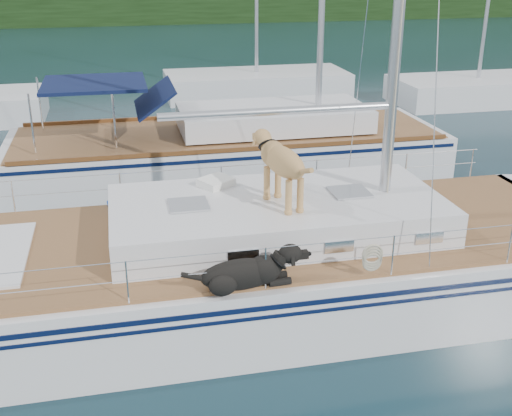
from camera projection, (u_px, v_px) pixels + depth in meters
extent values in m
plane|color=black|center=(229.00, 305.00, 10.58)|extent=(120.00, 120.00, 0.00)
cube|color=#595147|center=(129.00, 15.00, 52.23)|extent=(92.00, 1.00, 1.20)
cube|color=silver|center=(229.00, 278.00, 10.40)|extent=(12.00, 3.80, 1.40)
cube|color=brown|center=(228.00, 237.00, 10.13)|extent=(11.52, 3.50, 0.06)
cube|color=silver|center=(277.00, 215.00, 10.17)|extent=(5.20, 2.50, 0.55)
cylinder|color=silver|center=(279.00, 111.00, 9.55)|extent=(3.60, 0.12, 0.12)
cylinder|color=silver|center=(251.00, 250.00, 8.32)|extent=(10.56, 0.01, 0.01)
cylinder|color=silver|center=(210.00, 167.00, 11.49)|extent=(10.56, 0.01, 0.01)
cube|color=blue|center=(125.00, 204.00, 11.29)|extent=(0.62, 0.47, 0.04)
cube|color=white|center=(216.00, 182.00, 10.59)|extent=(0.67, 0.64, 0.13)
torus|color=beige|center=(373.00, 254.00, 8.66)|extent=(0.39, 0.14, 0.38)
cube|color=silver|center=(228.00, 157.00, 16.63)|extent=(11.00, 3.50, 1.30)
cube|color=brown|center=(228.00, 133.00, 16.39)|extent=(10.56, 3.29, 0.06)
cube|color=silver|center=(273.00, 117.00, 16.50)|extent=(4.80, 2.30, 0.55)
cube|color=#0E153B|center=(94.00, 84.00, 15.23)|extent=(2.40, 2.30, 0.08)
cube|color=silver|center=(256.00, 86.00, 25.73)|extent=(7.20, 3.00, 1.10)
cube|color=silver|center=(476.00, 92.00, 24.61)|extent=(6.40, 3.00, 1.10)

